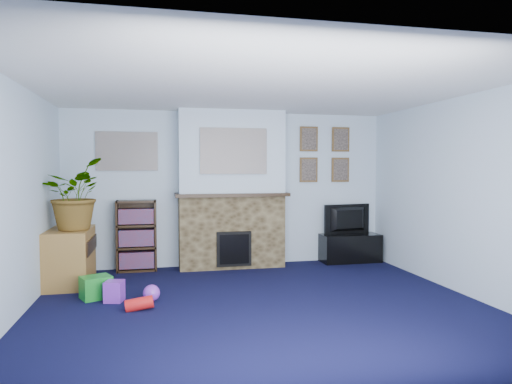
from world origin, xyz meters
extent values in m
cube|color=black|center=(0.00, 0.00, 0.00)|extent=(5.00, 4.50, 0.01)
cube|color=white|center=(0.00, 0.00, 2.40)|extent=(5.00, 4.50, 0.01)
cube|color=silver|center=(0.00, 2.25, 1.20)|extent=(5.00, 0.04, 2.40)
cube|color=silver|center=(0.00, -2.25, 1.20)|extent=(5.00, 0.04, 2.40)
cube|color=silver|center=(-2.50, 0.00, 1.20)|extent=(0.04, 4.50, 2.40)
cube|color=silver|center=(2.50, 0.00, 1.20)|extent=(0.04, 4.50, 2.40)
cube|color=brown|center=(0.00, 2.05, 0.55)|extent=(1.60, 0.40, 1.10)
cube|color=brown|center=(0.00, 2.05, 1.75)|extent=(1.60, 0.40, 1.30)
cube|color=brown|center=(0.00, 2.02, 1.12)|extent=(1.72, 0.50, 0.05)
cube|color=brown|center=(0.00, 1.84, 0.32)|extent=(0.52, 0.08, 0.52)
cube|color=brown|center=(0.00, 1.80, 0.32)|extent=(0.44, 0.02, 0.44)
cube|color=gray|center=(0.00, 1.84, 1.78)|extent=(1.00, 0.03, 0.68)
cube|color=gray|center=(-1.55, 2.23, 1.78)|extent=(0.90, 0.03, 0.58)
cube|color=brown|center=(1.30, 2.23, 2.00)|extent=(0.30, 0.03, 0.40)
cube|color=brown|center=(1.85, 2.23, 2.00)|extent=(0.30, 0.03, 0.40)
cube|color=brown|center=(1.30, 2.23, 1.50)|extent=(0.30, 0.03, 0.40)
cube|color=brown|center=(1.85, 2.23, 1.50)|extent=(0.30, 0.03, 0.40)
cube|color=black|center=(1.95, 2.03, 0.23)|extent=(0.96, 0.40, 0.45)
imported|color=black|center=(1.95, 2.05, 0.69)|extent=(0.84, 0.25, 0.48)
cube|color=black|center=(-1.42, 2.23, 0.53)|extent=(0.58, 0.02, 1.05)
cube|color=black|center=(-1.70, 2.10, 0.53)|extent=(0.03, 0.28, 1.05)
cube|color=black|center=(-1.15, 2.10, 0.53)|extent=(0.03, 0.28, 1.05)
cube|color=black|center=(-1.42, 2.10, 0.01)|extent=(0.56, 0.28, 0.03)
cube|color=black|center=(-1.42, 2.10, 0.35)|extent=(0.56, 0.28, 0.03)
cube|color=black|center=(-1.42, 2.10, 0.68)|extent=(0.56, 0.28, 0.03)
cube|color=black|center=(-1.42, 2.10, 1.04)|extent=(0.56, 0.28, 0.03)
cube|color=black|center=(-1.42, 2.09, 0.17)|extent=(0.50, 0.22, 0.24)
cube|color=black|center=(-1.42, 2.09, 0.50)|extent=(0.50, 0.22, 0.24)
cube|color=black|center=(-1.42, 2.09, 0.82)|extent=(0.50, 0.22, 0.22)
cube|color=olive|center=(-2.24, 1.46, 0.35)|extent=(0.52, 0.94, 0.73)
imported|color=#26661E|center=(-2.19, 1.41, 1.20)|extent=(0.77, 0.88, 0.93)
cube|color=gold|center=(-0.05, 2.00, 1.22)|extent=(0.09, 0.06, 0.13)
cylinder|color=#B2BFC6|center=(0.31, 2.00, 1.23)|extent=(0.05, 0.05, 0.15)
sphere|color=slate|center=(-0.51, 2.00, 1.22)|extent=(0.13, 0.13, 0.13)
cylinder|color=purple|center=(0.64, 2.00, 1.21)|extent=(0.06, 0.06, 0.12)
cube|color=#198C26|center=(-1.83, 0.71, 0.14)|extent=(0.41, 0.37, 0.26)
sphere|color=purple|center=(-1.19, 0.44, 0.09)|extent=(0.19, 0.19, 0.19)
cube|color=purple|center=(-1.61, 0.53, 0.11)|extent=(0.23, 0.23, 0.24)
cylinder|color=red|center=(-1.31, 0.13, 0.07)|extent=(0.31, 0.14, 0.18)
camera|label=1|loc=(-1.11, -4.85, 1.53)|focal=32.00mm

